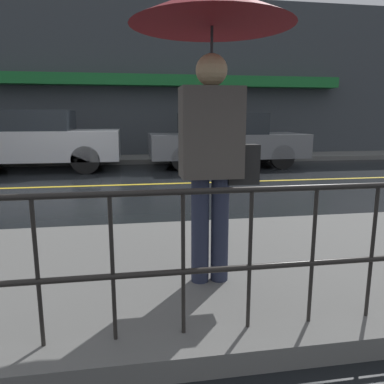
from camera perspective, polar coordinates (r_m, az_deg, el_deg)
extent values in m
plane|color=black|center=(8.14, -17.19, 0.83)|extent=(80.00, 80.00, 0.00)
cube|color=#60605E|center=(12.37, -14.62, 4.75)|extent=(28.00, 1.62, 0.15)
cube|color=gold|center=(8.14, -17.19, 0.85)|extent=(25.20, 0.12, 0.01)
cube|color=#383D42|center=(13.31, -14.83, 16.33)|extent=(28.00, 0.30, 5.31)
cube|color=#196B2D|center=(12.88, -14.99, 16.25)|extent=(16.80, 0.55, 0.35)
cylinder|color=black|center=(2.24, -22.48, -11.50)|extent=(0.02, 0.02, 0.86)
cylinder|color=black|center=(2.18, -12.00, -11.46)|extent=(0.02, 0.02, 0.86)
cylinder|color=black|center=(2.20, -1.35, -11.03)|extent=(0.02, 0.02, 0.86)
cylinder|color=black|center=(2.29, 8.79, -10.28)|extent=(0.02, 0.02, 0.86)
cylinder|color=black|center=(2.44, 17.89, -9.34)|extent=(0.02, 0.02, 0.86)
cylinder|color=black|center=(2.64, 25.72, -8.33)|extent=(0.02, 0.02, 0.86)
cylinder|color=#23283D|center=(2.89, 1.24, -5.86)|extent=(0.14, 0.14, 0.83)
cylinder|color=#23283D|center=(2.92, 4.24, -5.70)|extent=(0.14, 0.14, 0.83)
cube|color=#47423D|center=(2.78, 2.90, 8.99)|extent=(0.45, 0.27, 0.65)
sphere|color=tan|center=(2.79, 2.99, 18.07)|extent=(0.23, 0.23, 0.23)
cylinder|color=#262628|center=(2.79, 2.97, 16.56)|extent=(0.02, 0.02, 0.73)
cone|color=maroon|center=(2.87, 3.09, 26.49)|extent=(1.16, 1.16, 0.26)
cube|color=black|center=(2.86, 7.69, 4.20)|extent=(0.24, 0.12, 0.30)
cube|color=#B2B5BA|center=(10.84, -22.74, 6.63)|extent=(4.39, 1.85, 0.77)
cube|color=#1E2328|center=(10.86, -23.91, 9.96)|extent=(2.28, 1.70, 0.52)
cylinder|color=black|center=(11.45, -15.03, 5.66)|extent=(0.71, 0.22, 0.71)
cylinder|color=black|center=(9.84, -15.91, 4.74)|extent=(0.71, 0.22, 0.71)
cube|color=slate|center=(10.92, 5.32, 7.11)|extent=(4.43, 1.76, 0.66)
cube|color=#1E2328|center=(10.85, 4.46, 10.37)|extent=(2.30, 1.62, 0.58)
cylinder|color=black|center=(12.09, 10.70, 6.03)|extent=(0.67, 0.22, 0.67)
cylinder|color=black|center=(10.66, 13.54, 5.22)|extent=(0.67, 0.22, 0.67)
cylinder|color=black|center=(11.44, -2.40, 5.92)|extent=(0.67, 0.22, 0.67)
cylinder|color=black|center=(9.92, -1.29, 5.10)|extent=(0.67, 0.22, 0.67)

